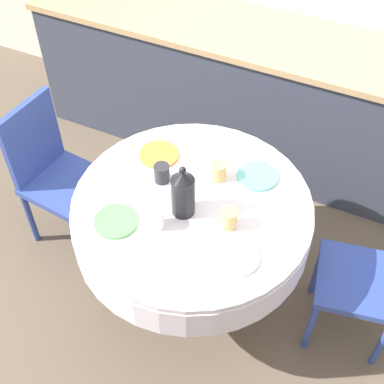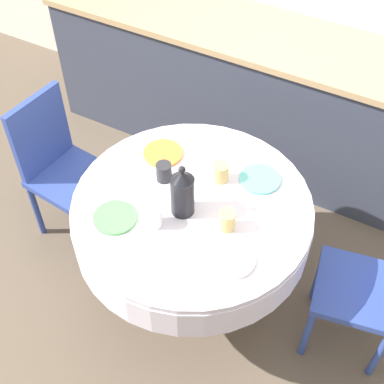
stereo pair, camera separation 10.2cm
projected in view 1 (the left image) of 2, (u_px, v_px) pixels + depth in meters
The scene contains 14 objects.
ground_plane at pixel (192, 291), 3.08m from camera, with size 12.00×12.00×0.00m, color brown.
kitchen_counter at pixel (273, 101), 3.50m from camera, with size 3.24×0.64×0.95m.
dining_table at pixel (192, 221), 2.61m from camera, with size 1.15×1.15×0.77m.
chair_left at pixel (379, 275), 2.54m from camera, with size 0.47×0.47×0.93m.
chair_right at pixel (53, 169), 3.02m from camera, with size 0.44×0.44×0.93m.
plate_near_left at pixel (116, 221), 2.43m from camera, with size 0.20×0.20×0.01m, color #5BA85B.
cup_near_left at pixel (156, 219), 2.39m from camera, with size 0.08×0.08×0.10m, color white.
plate_near_right at pixel (236, 257), 2.30m from camera, with size 0.20×0.20×0.01m, color white.
cup_near_right at pixel (229, 219), 2.39m from camera, with size 0.08×0.08×0.10m, color #DBB766.
plate_far_left at pixel (159, 155), 2.72m from camera, with size 0.20×0.20×0.01m, color orange.
cup_far_left at pixel (162, 173), 2.58m from camera, with size 0.08×0.08×0.10m, color #28282D.
plate_far_right at pixel (257, 176), 2.62m from camera, with size 0.20×0.20×0.01m, color #60BCB7.
cup_far_right at pixel (219, 171), 2.58m from camera, with size 0.08×0.08×0.10m, color #DBB766.
coffee_carafe at pixel (183, 193), 2.39m from camera, with size 0.11×0.11×0.29m.
Camera 1 is at (0.69, -1.49, 2.67)m, focal length 50.00 mm.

